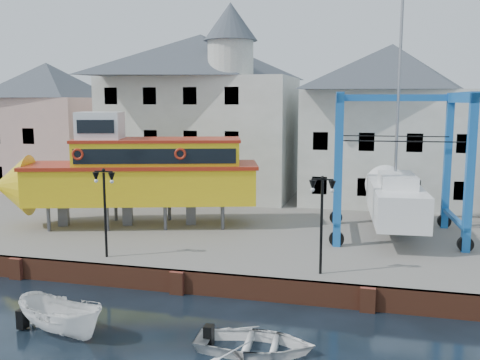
# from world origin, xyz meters

# --- Properties ---
(ground) EXTENTS (140.00, 140.00, 0.00)m
(ground) POSITION_xyz_m (0.00, 0.00, 0.00)
(ground) COLOR black
(ground) RESTS_ON ground
(hardstanding) EXTENTS (44.00, 22.00, 1.00)m
(hardstanding) POSITION_xyz_m (0.00, 11.00, 0.50)
(hardstanding) COLOR slate
(hardstanding) RESTS_ON ground
(quay_wall) EXTENTS (44.00, 0.47, 1.00)m
(quay_wall) POSITION_xyz_m (-0.00, 0.10, 0.50)
(quay_wall) COLOR brown
(quay_wall) RESTS_ON ground
(building_pink) EXTENTS (8.00, 7.00, 10.30)m
(building_pink) POSITION_xyz_m (-18.00, 18.00, 6.15)
(building_pink) COLOR tan
(building_pink) RESTS_ON hardstanding
(building_white_main) EXTENTS (14.00, 8.30, 14.00)m
(building_white_main) POSITION_xyz_m (-4.87, 18.39, 7.34)
(building_white_main) COLOR #BABCAE
(building_white_main) RESTS_ON hardstanding
(building_white_right) EXTENTS (12.00, 8.00, 11.20)m
(building_white_right) POSITION_xyz_m (9.00, 19.00, 6.60)
(building_white_right) COLOR #BABCAE
(building_white_right) RESTS_ON hardstanding
(lamp_post_left) EXTENTS (1.12, 0.32, 4.20)m
(lamp_post_left) POSITION_xyz_m (-4.00, 1.20, 4.17)
(lamp_post_left) COLOR black
(lamp_post_left) RESTS_ON hardstanding
(lamp_post_right) EXTENTS (1.12, 0.32, 4.20)m
(lamp_post_right) POSITION_xyz_m (6.00, 1.20, 4.17)
(lamp_post_right) COLOR black
(lamp_post_right) RESTS_ON hardstanding
(tour_boat) EXTENTS (15.62, 7.84, 6.63)m
(tour_boat) POSITION_xyz_m (-5.89, 7.40, 4.13)
(tour_boat) COLOR #59595E
(tour_boat) RESTS_ON hardstanding
(travel_lift) EXTENTS (7.32, 9.97, 14.81)m
(travel_lift) POSITION_xyz_m (9.14, 9.41, 3.46)
(travel_lift) COLOR #1B63A5
(travel_lift) RESTS_ON hardstanding
(motorboat_a) EXTENTS (4.16, 2.53, 1.51)m
(motorboat_a) POSITION_xyz_m (-2.58, -4.84, 0.00)
(motorboat_a) COLOR white
(motorboat_a) RESTS_ON ground
(motorboat_b) EXTENTS (4.17, 3.10, 0.83)m
(motorboat_b) POSITION_xyz_m (4.43, -4.49, 0.00)
(motorboat_b) COLOR white
(motorboat_b) RESTS_ON ground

